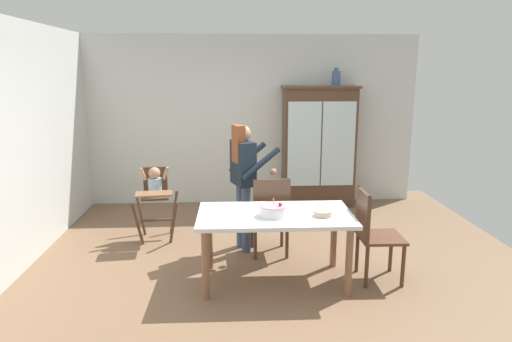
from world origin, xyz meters
The scene contains 12 objects.
ground_plane centered at (0.00, 0.00, 0.00)m, with size 6.24×6.24×0.00m, color brown.
wall_back centered at (0.00, 2.63, 1.35)m, with size 5.32×0.06×2.70m, color silver.
wall_left centered at (-2.63, 0.00, 1.35)m, with size 0.06×5.32×2.70m, color silver.
china_cabinet centered at (1.07, 2.37, 0.96)m, with size 1.18×0.48×1.91m.
ceramic_vase centered at (1.31, 2.37, 2.03)m, with size 0.13×0.13×0.27m.
high_chair_with_toddler centered at (-1.30, 0.98, 0.65)m, with size 0.63×0.73×0.95m.
adult_person centered at (-0.18, 0.57, 0.97)m, with size 0.62×0.61×1.53m.
dining_table centered at (0.11, -0.32, 0.64)m, with size 1.56×0.87×0.74m.
birthday_cake centered at (0.09, -0.39, 0.79)m, with size 0.28×0.28×0.19m.
serving_bowl centered at (0.58, -0.42, 0.77)m, with size 0.18×0.18×0.06m, color #C6AD93.
dining_chair_far_side centered at (0.12, 0.33, 0.56)m, with size 0.46×0.46×0.96m.
dining_chair_right_end centered at (1.11, -0.33, 0.56)m, with size 0.45×0.45×0.96m.
Camera 1 is at (-0.32, -4.63, 2.16)m, focal length 31.55 mm.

